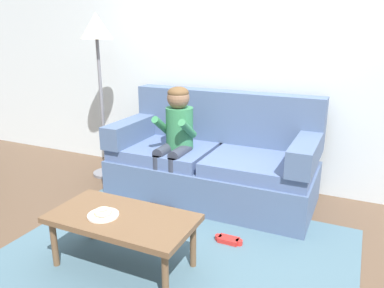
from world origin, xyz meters
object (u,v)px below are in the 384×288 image
Objects in this scene: coffee_table at (122,222)px; donut at (103,212)px; couch at (214,162)px; floor_lamp at (97,44)px; person_child at (176,133)px; toy_controller at (229,241)px.

donut is (-0.11, -0.05, 0.08)m from coffee_table.
couch is at bearing 84.75° from coffee_table.
coffee_table is 2.15m from floor_lamp.
floor_lamp is at bearing 131.16° from coffee_table.
person_child is at bearing 93.21° from donut.
person_child is at bearing -144.96° from couch.
donut is (0.07, -1.21, -0.24)m from person_child.
donut is 0.53× the size of toy_controller.
person_child is 0.62× the size of floor_lamp.
couch is at bearing 147.03° from toy_controller.
couch is 1.95× the size of coffee_table.
person_child reaches higher than couch.
floor_lamp is at bearing -176.50° from toy_controller.
floor_lamp is (-1.34, 0.02, 1.10)m from couch.
couch is 1.37m from coffee_table.
donut is at bearing -108.65° from toy_controller.
floor_lamp is (-1.21, 1.38, 1.11)m from coffee_table.
couch reaches higher than toy_controller.
couch is 1.73m from floor_lamp.
coffee_table is at bearing -81.09° from person_child.
coffee_table is at bearing -105.96° from toy_controller.
toy_controller is at bearing 43.77° from donut.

